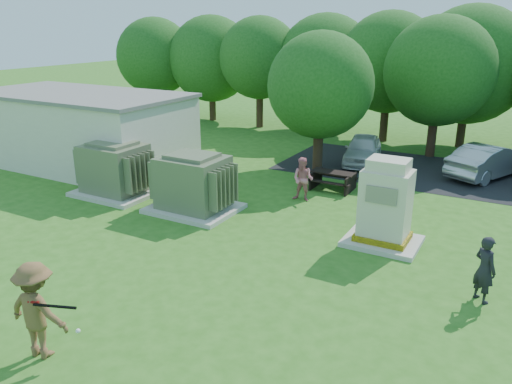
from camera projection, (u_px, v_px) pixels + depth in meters
The scene contains 14 objects.
ground at pixel (180, 284), 12.75m from camera, with size 120.00×120.00×0.00m, color #2D6619.
service_building at pixel (81, 131), 23.10m from camera, with size 10.00×5.00×3.20m, color beige.
service_building_roof at pixel (76, 94), 22.57m from camera, with size 10.20×5.20×0.15m, color slate.
transformer_left at pixel (115, 170), 19.16m from camera, with size 3.00×2.40×2.07m.
transformer_right at pixel (193, 184), 17.45m from camera, with size 3.00×2.40×2.07m.
generator_cabinet at pixel (385, 208), 14.72m from camera, with size 2.17×1.78×2.65m.
picnic_table at pixel (333, 178), 19.87m from camera, with size 1.71×1.28×0.73m.
batter at pixel (37, 310), 9.73m from camera, with size 1.31×0.75×2.02m, color brown.
person_by_generator at pixel (485, 269), 11.73m from camera, with size 0.61×0.40×1.67m, color black.
person_at_picnic at pixel (303, 179), 18.49m from camera, with size 0.80×0.63×1.65m, color #DA7381.
car_white at pixel (363, 149), 23.56m from camera, with size 1.59×3.94×1.34m, color silver.
car_silver_a at pixel (488, 161), 21.40m from camera, with size 1.52×4.36×1.44m, color #A5A5A9.
batting_equipment at pixel (54, 310), 9.30m from camera, with size 1.11×0.35×0.49m.
tree_row at pixel (421, 67), 25.91m from camera, with size 41.30×13.30×7.30m.
Camera 1 is at (7.22, -8.93, 6.33)m, focal length 35.00 mm.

